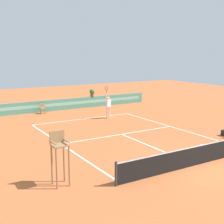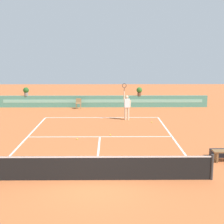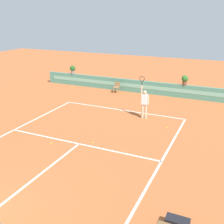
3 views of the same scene
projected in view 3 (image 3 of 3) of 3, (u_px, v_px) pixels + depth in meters
ground_plane at (75, 147)px, 13.07m from camera, size 60.00×60.00×0.00m
court_lines at (82, 141)px, 13.68m from camera, size 8.32×11.94×0.01m
back_wall_barrier at (144, 87)px, 21.80m from camera, size 18.00×0.21×1.00m
ball_kid_chair at (117, 87)px, 21.98m from camera, size 0.44×0.44×0.85m
gear_bag at (177, 224)px, 8.05m from camera, size 0.70×0.36×0.36m
tennis_player at (144, 102)px, 16.35m from camera, size 0.61×0.28×2.58m
tennis_ball_near_baseline at (51, 143)px, 13.37m from camera, size 0.07×0.07×0.07m
tennis_ball_mid_court at (167, 128)px, 15.22m from camera, size 0.07×0.07×0.07m
tennis_ball_by_sideline at (93, 143)px, 13.43m from camera, size 0.07×0.07×0.07m
potted_plant_far_left at (73, 69)px, 24.06m from camera, size 0.48×0.48×0.72m
potted_plant_right at (185, 79)px, 20.27m from camera, size 0.48×0.48×0.72m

